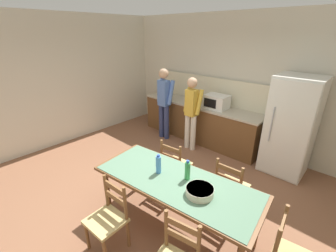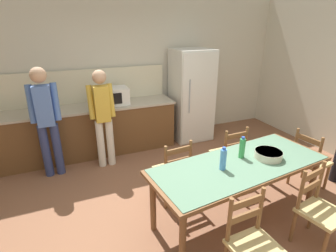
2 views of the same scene
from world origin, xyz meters
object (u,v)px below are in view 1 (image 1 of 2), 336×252
object	(u,v)px
dining_table	(175,185)
bottle_off_centre	(187,171)
chair_side_far_left	(175,165)
person_at_sink	(164,101)
serving_bowl	(200,191)
person_at_counter	(191,110)
microwave	(216,102)
bottle_near_centre	(158,164)
refrigerator	(291,127)
chair_side_near_left	(108,218)
chair_side_far_right	(231,187)

from	to	relation	value
dining_table	bottle_off_centre	world-z (taller)	bottle_off_centre
chair_side_far_left	person_at_sink	xyz separation A→B (m)	(-1.51, 1.33, 0.53)
serving_bowl	person_at_sink	xyz separation A→B (m)	(-2.45, 2.00, 0.13)
person_at_sink	person_at_counter	distance (m)	0.84
chair_side_far_left	person_at_counter	xyz separation A→B (m)	(-0.67, 1.31, 0.48)
chair_side_far_left	person_at_counter	bearing A→B (deg)	-68.10
microwave	person_at_counter	world-z (taller)	person_at_counter
bottle_off_centre	person_at_counter	distance (m)	2.27
bottle_near_centre	bottle_off_centre	world-z (taller)	same
refrigerator	microwave	size ratio (longest dim) A/B	3.66
microwave	chair_side_near_left	world-z (taller)	microwave
refrigerator	chair_side_far_left	world-z (taller)	refrigerator
chair_side_far_left	person_at_sink	size ratio (longest dim) A/B	0.53
bottle_off_centre	person_at_sink	world-z (taller)	person_at_sink
serving_bowl	microwave	bearing A→B (deg)	117.77
bottle_near_centre	serving_bowl	bearing A→B (deg)	0.79
chair_side_far_left	person_at_counter	size ratio (longest dim) A/B	0.56
chair_side_near_left	microwave	bearing A→B (deg)	96.45
microwave	bottle_off_centre	bearing A→B (deg)	-66.44
microwave	bottle_near_centre	xyz separation A→B (m)	(0.67, -2.51, -0.15)
chair_side_near_left	refrigerator	bearing A→B (deg)	69.38
serving_bowl	person_at_counter	world-z (taller)	person_at_counter
dining_table	chair_side_near_left	bearing A→B (deg)	-117.74
refrigerator	serving_bowl	world-z (taller)	refrigerator
bottle_off_centre	person_at_sink	xyz separation A→B (m)	(-2.16, 1.87, 0.06)
bottle_off_centre	chair_side_near_left	xyz separation A→B (m)	(-0.50, -0.88, -0.47)
chair_side_near_left	person_at_counter	size ratio (longest dim) A/B	0.56
microwave	chair_side_near_left	distance (m)	3.35
dining_table	chair_side_far_left	size ratio (longest dim) A/B	2.46
bottle_near_centre	bottle_off_centre	distance (m)	0.39
chair_side_near_left	chair_side_far_right	bearing A→B (deg)	59.38
microwave	person_at_counter	bearing A→B (deg)	-119.98
refrigerator	bottle_off_centre	xyz separation A→B (m)	(-0.53, -2.35, -0.01)
chair_side_near_left	bottle_off_centre	bearing A→B (deg)	57.64
person_at_counter	chair_side_far_right	bearing A→B (deg)	-126.27
bottle_near_centre	dining_table	bearing A→B (deg)	6.37
dining_table	refrigerator	bearing A→B (deg)	75.66
chair_side_near_left	person_at_counter	xyz separation A→B (m)	(-0.83, 2.72, 0.48)
person_at_counter	bottle_near_centre	bearing A→B (deg)	-154.11
refrigerator	person_at_sink	world-z (taller)	refrigerator
person_at_sink	chair_side_far_right	bearing A→B (deg)	-116.30
refrigerator	dining_table	size ratio (longest dim) A/B	0.82
refrigerator	chair_side_far_left	distance (m)	2.22
refrigerator	person_at_counter	distance (m)	1.93
bottle_off_centre	chair_side_far_left	bearing A→B (deg)	140.70
dining_table	bottle_off_centre	distance (m)	0.25
chair_side_near_left	person_at_counter	bearing A→B (deg)	104.11
microwave	chair_side_far_right	bearing A→B (deg)	-52.15
chair_side_far_right	dining_table	bearing A→B (deg)	60.42
bottle_off_centre	bottle_near_centre	bearing A→B (deg)	-158.05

